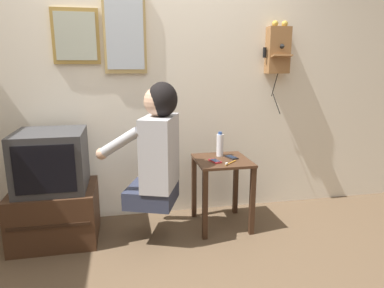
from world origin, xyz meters
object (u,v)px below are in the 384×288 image
object	(u,v)px
person	(157,148)
framed_picture	(76,36)
cell_phone_held	(215,161)
wall_phone_antique	(278,50)
wall_mirror	(125,32)
television	(51,160)
cell_phone_spare	(232,157)
water_bottle	(220,145)
toothbrush	(230,163)

from	to	relation	value
person	framed_picture	size ratio (longest dim) A/B	2.15
person	cell_phone_held	distance (m)	0.52
wall_phone_antique	wall_mirror	bearing A→B (deg)	178.29
television	framed_picture	distance (m)	1.02
television	cell_phone_spare	size ratio (longest dim) A/B	3.72
person	cell_phone_held	size ratio (longest dim) A/B	6.97
wall_phone_antique	framed_picture	distance (m)	1.75
water_bottle	framed_picture	bearing A→B (deg)	167.74
wall_mirror	toothbrush	distance (m)	1.39
cell_phone_spare	toothbrush	distance (m)	0.18
television	cell_phone_held	xyz separation A→B (m)	(1.28, -0.09, -0.05)
television	water_bottle	xyz separation A→B (m)	(1.37, 0.07, 0.04)
television	wall_phone_antique	distance (m)	2.15
cell_phone_held	cell_phone_spare	xyz separation A→B (m)	(0.17, 0.08, 0.00)
person	television	xyz separation A→B (m)	(-0.80, 0.18, -0.10)
television	toothbrush	distance (m)	1.40
wall_mirror	television	bearing A→B (deg)	-151.89
television	water_bottle	distance (m)	1.37
cell_phone_spare	water_bottle	distance (m)	0.15
wall_phone_antique	television	bearing A→B (deg)	-171.82
television	framed_picture	size ratio (longest dim) A/B	1.16
television	wall_phone_antique	world-z (taller)	wall_phone_antique
framed_picture	cell_phone_spare	distance (m)	1.63
framed_picture	cell_phone_spare	bearing A→B (deg)	-15.11
cell_phone_held	water_bottle	size ratio (longest dim) A/B	0.63
television	toothbrush	xyz separation A→B (m)	(1.39, -0.17, -0.05)
cell_phone_spare	wall_phone_antique	bearing A→B (deg)	11.29
person	television	bearing A→B (deg)	97.98
wall_phone_antique	water_bottle	bearing A→B (deg)	-160.53
cell_phone_spare	toothbrush	xyz separation A→B (m)	(-0.07, -0.16, 0.00)
framed_picture	cell_phone_held	world-z (taller)	framed_picture
cell_phone_held	toothbrush	xyz separation A→B (m)	(0.10, -0.08, 0.00)
television	framed_picture	world-z (taller)	framed_picture
wall_phone_antique	framed_picture	size ratio (longest dim) A/B	1.90
person	toothbrush	distance (m)	0.61
television	framed_picture	xyz separation A→B (m)	(0.21, 0.33, 0.94)
wall_mirror	cell_phone_spare	world-z (taller)	wall_mirror
cell_phone_held	wall_mirror	bearing A→B (deg)	132.78
cell_phone_held	water_bottle	world-z (taller)	water_bottle
television	framed_picture	bearing A→B (deg)	57.01
person	wall_phone_antique	world-z (taller)	wall_phone_antique
person	toothbrush	xyz separation A→B (m)	(0.59, 0.01, -0.16)
framed_picture	cell_phone_held	size ratio (longest dim) A/B	3.24
television	cell_phone_held	bearing A→B (deg)	-4.12
wall_phone_antique	water_bottle	xyz separation A→B (m)	(-0.59, -0.21, -0.81)
wall_mirror	water_bottle	bearing A→B (deg)	-17.96
framed_picture	cell_phone_spare	world-z (taller)	framed_picture
wall_phone_antique	toothbrush	size ratio (longest dim) A/B	6.47
person	framed_picture	world-z (taller)	framed_picture
television	wall_phone_antique	xyz separation A→B (m)	(1.96, 0.28, 0.85)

